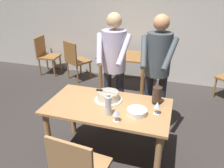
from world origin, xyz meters
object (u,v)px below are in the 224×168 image
object	(u,v)px
cake_knife	(103,91)
wine_glass_far	(116,112)
water_bottle	(108,106)
plate_stack	(137,112)
hurricane_lamp	(157,95)
background_table	(125,62)
person_standing_beside	(157,66)
person_cutting_cake	(114,62)
main_dining_table	(108,114)
background_chair_0	(76,59)
cake_on_platter	(108,96)
background_chair_1	(46,54)
wine_glass_near	(157,105)

from	to	relation	value
cake_knife	wine_glass_far	bearing A→B (deg)	-54.13
wine_glass_far	water_bottle	world-z (taller)	water_bottle
plate_stack	water_bottle	xyz separation A→B (m)	(-0.29, -0.11, 0.08)
hurricane_lamp	background_table	xyz separation A→B (m)	(-0.84, 1.79, -0.28)
person_standing_beside	wine_glass_far	bearing A→B (deg)	-107.59
background_table	person_cutting_cake	bearing A→B (deg)	-81.96
main_dining_table	person_cutting_cake	distance (m)	0.76
plate_stack	background_chair_0	distance (m)	2.89
cake_on_platter	background_chair_1	size ratio (longest dim) A/B	0.38
plate_stack	wine_glass_near	world-z (taller)	wine_glass_near
main_dining_table	cake_knife	size ratio (longest dim) A/B	5.34
wine_glass_far	person_standing_beside	distance (m)	0.98
hurricane_lamp	background_chair_0	size ratio (longest dim) A/B	0.23
hurricane_lamp	person_standing_beside	xyz separation A→B (m)	(-0.06, 0.41, 0.22)
water_bottle	wine_glass_far	bearing A→B (deg)	-36.50
person_cutting_cake	background_chair_1	distance (m)	2.85
wine_glass_far	person_cutting_cake	distance (m)	0.95
cake_on_platter	person_cutting_cake	world-z (taller)	person_cutting_cake
person_standing_beside	person_cutting_cake	bearing A→B (deg)	-177.05
main_dining_table	background_chair_0	world-z (taller)	background_chair_0
person_standing_beside	background_chair_1	distance (m)	3.30
person_cutting_cake	background_chair_1	bearing A→B (deg)	142.70
wine_glass_far	person_standing_beside	size ratio (longest dim) A/B	0.08
person_cutting_cake	background_table	bearing A→B (deg)	98.04
person_cutting_cake	cake_on_platter	bearing A→B (deg)	-80.97
plate_stack	cake_knife	bearing A→B (deg)	156.02
plate_stack	wine_glass_near	bearing A→B (deg)	20.08
person_cutting_cake	hurricane_lamp	bearing A→B (deg)	-30.66
wine_glass_near	background_chair_0	world-z (taller)	background_chair_0
background_chair_1	water_bottle	bearing A→B (deg)	-46.00
hurricane_lamp	background_table	distance (m)	2.00
main_dining_table	wine_glass_near	world-z (taller)	wine_glass_near
background_chair_0	background_chair_1	size ratio (longest dim) A/B	1.00
background_table	cake_on_platter	bearing A→B (deg)	-81.71
wine_glass_near	background_chair_1	size ratio (longest dim) A/B	0.16
person_standing_beside	background_chair_0	world-z (taller)	person_standing_beside
water_bottle	person_standing_beside	xyz separation A→B (m)	(0.40, 0.82, 0.21)
background_table	background_chair_0	distance (m)	1.17
background_chair_1	main_dining_table	bearing A→B (deg)	-44.53
cake_on_platter	background_chair_0	bearing A→B (deg)	125.62
wine_glass_near	hurricane_lamp	distance (m)	0.23
cake_on_platter	water_bottle	size ratio (longest dim) A/B	1.36
person_standing_beside	background_chair_1	size ratio (longest dim) A/B	1.91
cake_knife	person_standing_beside	xyz separation A→B (m)	(0.58, 0.51, 0.21)
main_dining_table	person_cutting_cake	world-z (taller)	person_cutting_cake
background_chair_0	wine_glass_near	bearing A→B (deg)	-46.39
cake_on_platter	plate_stack	size ratio (longest dim) A/B	1.55
cake_knife	background_chair_1	xyz separation A→B (m)	(-2.22, 2.17, -0.37)
background_table	water_bottle	bearing A→B (deg)	-80.24
wine_glass_near	wine_glass_far	bearing A→B (deg)	-145.02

